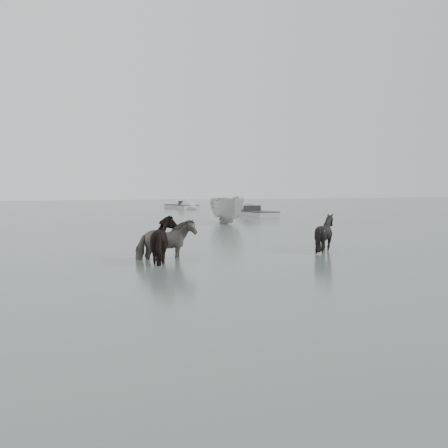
% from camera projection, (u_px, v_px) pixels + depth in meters
% --- Properties ---
extents(ground, '(140.00, 140.00, 0.00)m').
position_uv_depth(ground, '(230.00, 261.00, 16.02)').
color(ground, '#4E5D57').
rests_on(ground, ground).
extents(pony_pinto, '(1.79, 0.94, 1.46)m').
position_uv_depth(pony_pinto, '(166.00, 234.00, 16.46)').
color(pony_pinto, black).
rests_on(pony_pinto, ground).
extents(pony_dark, '(1.64, 1.82, 1.59)m').
position_uv_depth(pony_dark, '(168.00, 234.00, 15.95)').
color(pony_dark, black).
rests_on(pony_dark, ground).
extents(pony_black, '(1.39, 1.25, 1.45)m').
position_uv_depth(pony_black, '(325.00, 229.00, 18.45)').
color(pony_black, black).
rests_on(pony_black, ground).
extents(boat_small, '(2.24, 4.62, 1.72)m').
position_uv_depth(boat_small, '(227.00, 208.00, 32.20)').
color(boat_small, '#BABAB5').
rests_on(boat_small, ground).
extents(skiff_port, '(2.24, 5.17, 0.75)m').
position_uv_depth(skiff_port, '(257.00, 211.00, 39.23)').
color(skiff_port, '#ABADAB').
rests_on(skiff_port, ground).
extents(skiff_mid, '(2.84, 5.77, 0.75)m').
position_uv_depth(skiff_mid, '(181.00, 205.00, 52.36)').
color(skiff_mid, '#B1B3B1').
rests_on(skiff_mid, ground).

